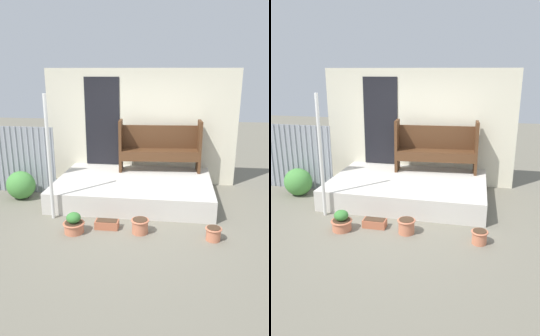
# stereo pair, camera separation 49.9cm
# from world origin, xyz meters

# --- Properties ---
(ground_plane) EXTENTS (24.00, 24.00, 0.00)m
(ground_plane) POSITION_xyz_m (0.00, 0.00, 0.00)
(ground_plane) COLOR #706B5B
(porch_slab) EXTENTS (3.14, 2.08, 0.40)m
(porch_slab) POSITION_xyz_m (0.04, 1.04, 0.20)
(porch_slab) COLOR beige
(porch_slab) RESTS_ON ground_plane
(house_wall) EXTENTS (4.34, 0.08, 2.60)m
(house_wall) POSITION_xyz_m (0.00, 2.11, 1.31)
(house_wall) COLOR beige
(house_wall) RESTS_ON ground_plane
(fence_corrugated) EXTENTS (2.63, 0.05, 1.43)m
(fence_corrugated) POSITION_xyz_m (-2.96, 1.11, 0.72)
(fence_corrugated) COLOR gray
(fence_corrugated) RESTS_ON ground_plane
(support_post) EXTENTS (0.06, 0.06, 2.19)m
(support_post) POSITION_xyz_m (-1.27, -0.10, 1.10)
(support_post) COLOR silver
(support_post) RESTS_ON ground_plane
(bench) EXTENTS (1.79, 0.53, 1.12)m
(bench) POSITION_xyz_m (0.52, 1.75, 0.97)
(bench) COLOR #4C2D19
(bench) RESTS_ON porch_slab
(flower_pot_left) EXTENTS (0.36, 0.36, 0.35)m
(flower_pot_left) POSITION_xyz_m (-0.73, -0.59, 0.15)
(flower_pot_left) COLOR #C67251
(flower_pot_left) RESTS_ON ground_plane
(flower_pot_middle) EXTENTS (0.30, 0.30, 0.24)m
(flower_pot_middle) POSITION_xyz_m (0.34, -0.46, 0.13)
(flower_pot_middle) COLOR #C67251
(flower_pot_middle) RESTS_ON ground_plane
(flower_pot_right) EXTENTS (0.26, 0.26, 0.21)m
(flower_pot_right) POSITION_xyz_m (1.50, -0.55, 0.12)
(flower_pot_right) COLOR #C67251
(flower_pot_right) RESTS_ON ground_plane
(planter_box_rect) EXTENTS (0.39, 0.19, 0.14)m
(planter_box_rect) POSITION_xyz_m (-0.23, -0.37, 0.07)
(planter_box_rect) COLOR #B26042
(planter_box_rect) RESTS_ON ground_plane
(shrub_by_fence) EXTENTS (0.59, 0.53, 0.58)m
(shrub_by_fence) POSITION_xyz_m (-2.26, 0.72, 0.29)
(shrub_by_fence) COLOR #478C3D
(shrub_by_fence) RESTS_ON ground_plane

